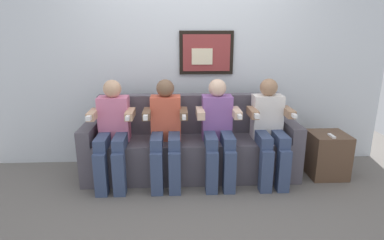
{
  "coord_description": "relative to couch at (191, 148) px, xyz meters",
  "views": [
    {
      "loc": [
        -0.16,
        -3.08,
        1.63
      ],
      "look_at": [
        0.0,
        0.15,
        0.7
      ],
      "focal_mm": 30.02,
      "sensor_mm": 36.0,
      "label": 1
    }
  ],
  "objects": [
    {
      "name": "ground_plane",
      "position": [
        0.0,
        -0.33,
        -0.31
      ],
      "size": [
        6.2,
        6.2,
        0.0
      ],
      "primitive_type": "plane",
      "color": "#66605B"
    },
    {
      "name": "back_wall_assembly",
      "position": [
        0.0,
        0.44,
        0.99
      ],
      "size": [
        4.77,
        0.1,
        2.6
      ],
      "color": "silver",
      "rests_on": "ground_plane"
    },
    {
      "name": "person_leftmost",
      "position": [
        -0.83,
        -0.17,
        0.29
      ],
      "size": [
        0.46,
        0.56,
        1.11
      ],
      "color": "pink",
      "rests_on": "ground_plane"
    },
    {
      "name": "couch",
      "position": [
        0.0,
        0.0,
        0.0
      ],
      "size": [
        2.37,
        0.58,
        0.9
      ],
      "color": "#514C56",
      "rests_on": "ground_plane"
    },
    {
      "name": "person_rightmost",
      "position": [
        0.83,
        -0.17,
        0.29
      ],
      "size": [
        0.46,
        0.56,
        1.11
      ],
      "color": "white",
      "rests_on": "ground_plane"
    },
    {
      "name": "spare_remote_on_table",
      "position": [
        1.51,
        -0.21,
        0.2
      ],
      "size": [
        0.04,
        0.13,
        0.02
      ],
      "primitive_type": "cube",
      "color": "white",
      "rests_on": "side_table_right"
    },
    {
      "name": "person_left_center",
      "position": [
        -0.28,
        -0.17,
        0.29
      ],
      "size": [
        0.46,
        0.56,
        1.11
      ],
      "color": "#D8593F",
      "rests_on": "ground_plane"
    },
    {
      "name": "side_table_right",
      "position": [
        1.53,
        -0.11,
        -0.06
      ],
      "size": [
        0.4,
        0.4,
        0.5
      ],
      "color": "brown",
      "rests_on": "ground_plane"
    },
    {
      "name": "person_right_center",
      "position": [
        0.28,
        -0.17,
        0.29
      ],
      "size": [
        0.46,
        0.56,
        1.11
      ],
      "color": "#8C59A5",
      "rests_on": "ground_plane"
    }
  ]
}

